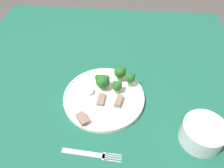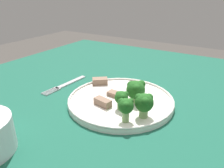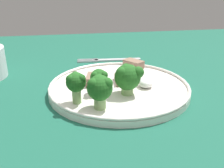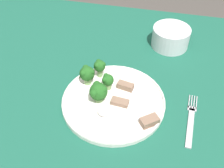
{
  "view_description": "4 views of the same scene",
  "coord_description": "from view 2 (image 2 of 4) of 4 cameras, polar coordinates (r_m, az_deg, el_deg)",
  "views": [
    {
      "loc": [
        0.51,
        0.1,
        1.37
      ],
      "look_at": [
        0.01,
        0.05,
        0.82
      ],
      "focal_mm": 35.0,
      "sensor_mm": 36.0,
      "label": 1
    },
    {
      "loc": [
        -0.23,
        0.49,
        1.05
      ],
      "look_at": [
        0.06,
        0.02,
        0.82
      ],
      "focal_mm": 35.0,
      "sensor_mm": 36.0,
      "label": 2
    },
    {
      "loc": [
        -0.46,
        0.12,
        0.99
      ],
      "look_at": [
        0.0,
        0.04,
        0.79
      ],
      "focal_mm": 42.0,
      "sensor_mm": 36.0,
      "label": 3
    },
    {
      "loc": [
        0.13,
        -0.44,
        1.32
      ],
      "look_at": [
        0.02,
        0.05,
        0.82
      ],
      "focal_mm": 42.0,
      "sensor_mm": 36.0,
      "label": 4
    }
  ],
  "objects": [
    {
      "name": "sauce_dollop",
      "position": [
        0.63,
        5.68,
        -1.64
      ],
      "size": [
        0.03,
        0.03,
        0.02
      ],
      "color": "white",
      "rests_on": "dinner_plate"
    },
    {
      "name": "fork",
      "position": [
        0.72,
        -11.97,
        -0.14
      ],
      "size": [
        0.03,
        0.18,
        0.0
      ],
      "color": "#B2B2B7",
      "rests_on": "table"
    },
    {
      "name": "broccoli_floret_center_left",
      "position": [
        0.5,
        8.4,
        -4.88
      ],
      "size": [
        0.04,
        0.04,
        0.06
      ],
      "color": "#7FA866",
      "rests_on": "dinner_plate"
    },
    {
      "name": "broccoli_floret_front_left",
      "position": [
        0.53,
        2.68,
        -3.8
      ],
      "size": [
        0.03,
        0.03,
        0.05
      ],
      "color": "#7FA866",
      "rests_on": "dinner_plate"
    },
    {
      "name": "dinner_plate",
      "position": [
        0.6,
        2.27,
        -4.25
      ],
      "size": [
        0.28,
        0.28,
        0.02
      ],
      "color": "white",
      "rests_on": "table"
    },
    {
      "name": "broccoli_floret_back_left",
      "position": [
        0.57,
        6.21,
        -1.49
      ],
      "size": [
        0.05,
        0.05,
        0.06
      ],
      "color": "#7FA866",
      "rests_on": "dinner_plate"
    },
    {
      "name": "table",
      "position": [
        0.66,
        5.28,
        -11.69
      ],
      "size": [
        1.23,
        1.14,
        0.77
      ],
      "color": "#195642",
      "rests_on": "ground_plane"
    },
    {
      "name": "meat_slice_front_slice",
      "position": [
        0.56,
        -2.44,
        -4.77
      ],
      "size": [
        0.05,
        0.03,
        0.02
      ],
      "color": "#846651",
      "rests_on": "dinner_plate"
    },
    {
      "name": "meat_slice_middle_slice",
      "position": [
        0.61,
        1.03,
        -2.74
      ],
      "size": [
        0.05,
        0.03,
        0.01
      ],
      "color": "#846651",
      "rests_on": "dinner_plate"
    },
    {
      "name": "meat_slice_rear_slice",
      "position": [
        0.68,
        -3.16,
        0.73
      ],
      "size": [
        0.05,
        0.05,
        0.02
      ],
      "color": "#846651",
      "rests_on": "dinner_plate"
    },
    {
      "name": "broccoli_floret_near_rim_left",
      "position": [
        0.48,
        3.64,
        -5.89
      ],
      "size": [
        0.04,
        0.04,
        0.06
      ],
      "color": "#7FA866",
      "rests_on": "dinner_plate"
    }
  ]
}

